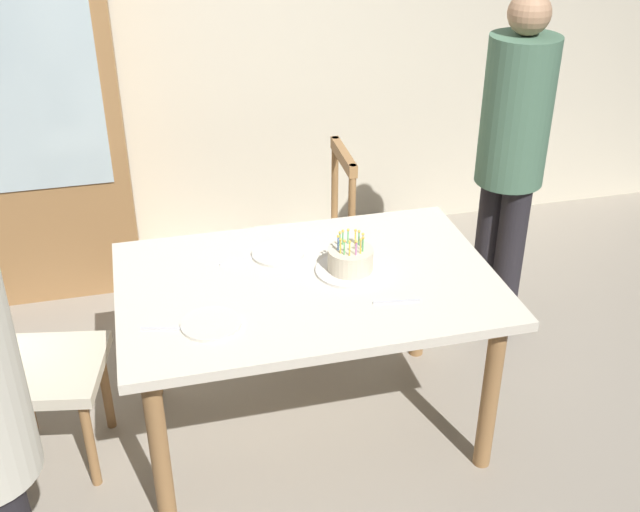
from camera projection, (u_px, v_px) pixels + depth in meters
name	position (u px, v px, depth m)	size (l,w,h in m)	color
ground	(309.00, 426.00, 3.45)	(6.40, 6.40, 0.00)	#9E9384
back_wall	(231.00, 30.00, 4.37)	(6.40, 0.10, 2.60)	beige
dining_table	(308.00, 299.00, 3.12)	(1.49, 0.99, 0.76)	silver
birthday_cake	(350.00, 262.00, 3.11)	(0.28, 0.28, 0.17)	silver
plate_near_celebrant	(211.00, 324.00, 2.80)	(0.22, 0.22, 0.01)	silver
plate_far_side	(278.00, 254.00, 3.24)	(0.22, 0.22, 0.01)	silver
fork_near_celebrant	(166.00, 329.00, 2.78)	(0.18, 0.02, 0.01)	silver
fork_far_side	(240.00, 260.00, 3.20)	(0.18, 0.02, 0.01)	silver
fork_near_guest	(397.00, 302.00, 2.93)	(0.18, 0.02, 0.01)	silver
chair_spindle_back	(310.00, 244.00, 3.95)	(0.46, 0.46, 0.95)	beige
chair_upholstered	(19.00, 353.00, 3.03)	(0.52, 0.51, 0.95)	beige
person_guest	(511.00, 152.00, 3.65)	(0.32, 0.32, 1.71)	#262328
china_cabinet	(14.00, 125.00, 4.04)	(1.10, 0.45, 1.90)	#9E7042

